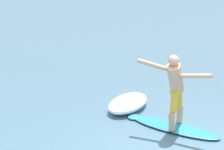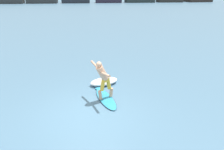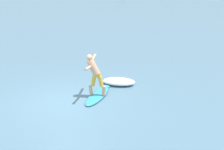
% 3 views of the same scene
% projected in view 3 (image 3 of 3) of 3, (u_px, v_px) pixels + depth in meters
% --- Properties ---
extents(ground_plane, '(200.00, 200.00, 0.00)m').
position_uv_depth(ground_plane, '(66.00, 102.00, 11.54)').
color(ground_plane, teal).
extents(surfboard, '(0.95, 2.20, 0.21)m').
position_uv_depth(surfboard, '(98.00, 95.00, 12.01)').
color(surfboard, '#2F9AC5').
rests_on(surfboard, ground).
extents(surfer, '(0.87, 1.48, 1.60)m').
position_uv_depth(surfer, '(94.00, 72.00, 11.66)').
color(surfer, '#D9A482').
rests_on(surfer, surfboard).
extents(wave_foam_at_tail, '(1.53, 1.16, 0.28)m').
position_uv_depth(wave_foam_at_tail, '(119.00, 82.00, 13.11)').
color(wave_foam_at_tail, white).
rests_on(wave_foam_at_tail, ground).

